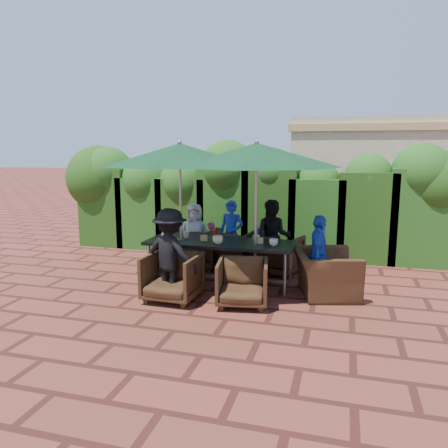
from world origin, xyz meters
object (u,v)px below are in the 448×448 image
(chair_far_left, at_px, (195,246))
(chair_far_right, at_px, (278,252))
(umbrella_left, at_px, (180,155))
(chair_near_right, at_px, (242,280))
(dining_table, at_px, (220,245))
(chair_end_right, at_px, (326,266))
(chair_near_left, at_px, (172,275))
(chair_far_mid, at_px, (230,248))
(umbrella_right, at_px, (256,155))

(chair_far_left, bearing_deg, chair_far_right, 170.64)
(umbrella_left, relative_size, chair_near_right, 3.52)
(umbrella_left, bearing_deg, dining_table, 5.63)
(chair_far_right, distance_m, chair_end_right, 1.36)
(chair_far_right, height_order, chair_near_left, same)
(chair_far_mid, distance_m, chair_near_left, 2.03)
(dining_table, distance_m, chair_end_right, 1.80)
(chair_far_right, height_order, chair_near_right, chair_far_right)
(chair_far_mid, height_order, chair_far_right, chair_far_mid)
(umbrella_left, distance_m, chair_far_mid, 2.17)
(chair_near_right, bearing_deg, chair_far_mid, 100.34)
(chair_far_mid, bearing_deg, chair_end_right, 156.68)
(dining_table, bearing_deg, umbrella_left, -174.37)
(chair_far_left, bearing_deg, chair_near_right, 117.91)
(chair_far_right, bearing_deg, chair_far_left, 18.44)
(umbrella_left, relative_size, chair_near_left, 3.32)
(dining_table, bearing_deg, chair_far_right, 45.79)
(umbrella_right, height_order, chair_near_left, umbrella_right)
(chair_far_right, xyz_separation_m, chair_near_right, (-0.25, -1.82, -0.02))
(umbrella_left, height_order, chair_near_left, umbrella_left)
(chair_near_right, bearing_deg, chair_far_right, 72.68)
(umbrella_left, xyz_separation_m, chair_end_right, (2.47, -0.04, -1.74))
(chair_near_left, relative_size, chair_near_right, 1.06)
(chair_far_mid, bearing_deg, umbrella_left, 67.02)
(umbrella_right, bearing_deg, chair_near_right, -90.78)
(umbrella_left, relative_size, umbrella_right, 0.99)
(chair_far_left, bearing_deg, chair_end_right, 149.28)
(chair_far_left, xyz_separation_m, chair_end_right, (2.55, -1.01, 0.05))
(chair_far_left, relative_size, chair_far_right, 1.05)
(umbrella_right, distance_m, chair_near_left, 2.32)
(umbrella_left, bearing_deg, chair_far_left, 94.79)
(chair_far_mid, xyz_separation_m, chair_end_right, (1.86, -1.10, 0.06))
(umbrella_left, relative_size, chair_end_right, 2.48)
(chair_near_left, relative_size, chair_end_right, 0.75)
(chair_far_left, xyz_separation_m, chair_near_left, (0.29, -1.90, -0.02))
(chair_far_mid, relative_size, chair_near_left, 1.03)
(chair_far_right, xyz_separation_m, chair_end_right, (0.92, -1.00, 0.07))
(chair_far_mid, distance_m, chair_end_right, 2.16)
(umbrella_right, distance_m, chair_far_right, 2.05)
(dining_table, height_order, chair_far_mid, chair_far_mid)
(dining_table, bearing_deg, chair_end_right, -3.58)
(umbrella_right, xyz_separation_m, chair_near_left, (-1.10, -0.95, -1.81))
(dining_table, distance_m, chair_far_right, 1.27)
(chair_near_left, bearing_deg, umbrella_left, 104.65)
(umbrella_right, relative_size, chair_far_left, 3.21)
(umbrella_left, bearing_deg, chair_near_right, -33.58)
(chair_far_right, bearing_deg, chair_near_left, 73.31)
(umbrella_left, distance_m, chair_near_left, 2.05)
(chair_far_mid, distance_m, chair_far_right, 0.95)
(chair_near_left, distance_m, chair_end_right, 2.43)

